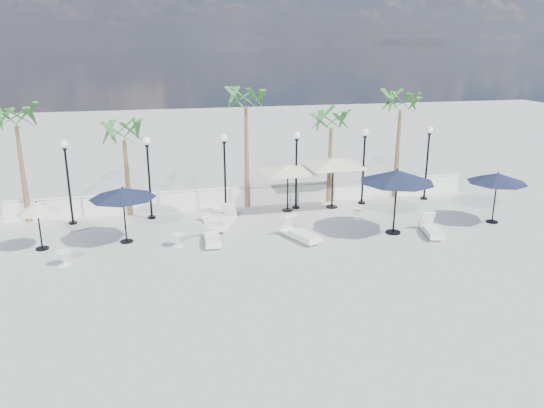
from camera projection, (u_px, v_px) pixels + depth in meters
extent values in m
plane|color=#9E9E99|center=(252.00, 266.00, 19.53)|extent=(100.00, 100.00, 0.00)
cube|color=silver|center=(223.00, 198.00, 26.39)|extent=(26.00, 0.30, 0.90)
cube|color=silver|center=(223.00, 188.00, 26.23)|extent=(26.00, 0.12, 0.08)
cylinder|color=black|center=(73.00, 223.00, 24.05)|extent=(0.36, 0.36, 0.10)
cylinder|color=black|center=(69.00, 187.00, 23.55)|extent=(0.10, 0.10, 3.50)
cylinder|color=black|center=(65.00, 149.00, 23.06)|extent=(0.18, 0.18, 0.10)
sphere|color=white|center=(64.00, 144.00, 23.00)|extent=(0.36, 0.36, 0.36)
cylinder|color=black|center=(152.00, 217.00, 24.81)|extent=(0.36, 0.36, 0.10)
cylinder|color=black|center=(149.00, 182.00, 24.31)|extent=(0.10, 0.10, 3.50)
cylinder|color=black|center=(147.00, 146.00, 23.82)|extent=(0.18, 0.18, 0.10)
sphere|color=white|center=(147.00, 141.00, 23.76)|extent=(0.36, 0.36, 0.36)
cylinder|color=black|center=(226.00, 212.00, 25.57)|extent=(0.36, 0.36, 0.10)
cylinder|color=black|center=(225.00, 178.00, 25.08)|extent=(0.10, 0.10, 3.50)
cylinder|color=black|center=(224.00, 142.00, 24.58)|extent=(0.18, 0.18, 0.10)
sphere|color=white|center=(224.00, 138.00, 24.52)|extent=(0.36, 0.36, 0.36)
cylinder|color=black|center=(296.00, 207.00, 26.33)|extent=(0.36, 0.36, 0.10)
cylinder|color=black|center=(296.00, 174.00, 25.84)|extent=(0.10, 0.10, 3.50)
cylinder|color=black|center=(297.00, 139.00, 25.34)|extent=(0.18, 0.18, 0.10)
sphere|color=white|center=(297.00, 135.00, 25.28)|extent=(0.36, 0.36, 0.36)
cylinder|color=black|center=(362.00, 203.00, 27.09)|extent=(0.36, 0.36, 0.10)
cylinder|color=black|center=(363.00, 170.00, 26.60)|extent=(0.10, 0.10, 3.50)
cylinder|color=black|center=(365.00, 137.00, 26.10)|extent=(0.18, 0.18, 0.10)
sphere|color=white|center=(365.00, 132.00, 26.04)|extent=(0.36, 0.36, 0.36)
cylinder|color=black|center=(424.00, 198.00, 27.86)|extent=(0.36, 0.36, 0.10)
cylinder|color=black|center=(427.00, 167.00, 27.36)|extent=(0.10, 0.10, 3.50)
cylinder|color=black|center=(429.00, 134.00, 26.87)|extent=(0.18, 0.18, 0.10)
sphere|color=white|center=(430.00, 130.00, 26.81)|extent=(0.36, 0.36, 0.36)
cone|color=brown|center=(23.00, 175.00, 23.73)|extent=(0.28, 0.28, 4.40)
cone|color=brown|center=(127.00, 178.00, 24.83)|extent=(0.28, 0.28, 3.60)
cone|color=brown|center=(247.00, 158.00, 25.86)|extent=(0.28, 0.28, 5.00)
cone|color=brown|center=(330.00, 165.00, 26.97)|extent=(0.28, 0.28, 3.80)
cone|color=brown|center=(397.00, 154.00, 27.66)|extent=(0.28, 0.28, 4.60)
cube|color=white|center=(214.00, 221.00, 24.06)|extent=(1.10, 1.66, 0.09)
cube|color=white|center=(216.00, 220.00, 23.86)|extent=(0.87, 1.18, 0.09)
cube|color=white|center=(207.00, 211.00, 24.46)|extent=(0.60, 0.54, 0.49)
cube|color=white|center=(212.00, 239.00, 21.73)|extent=(0.74, 1.92, 0.10)
cube|color=white|center=(213.00, 239.00, 21.45)|extent=(0.66, 1.31, 0.10)
cube|color=white|center=(211.00, 225.00, 22.34)|extent=(0.62, 0.48, 0.59)
cube|color=white|center=(224.00, 223.00, 23.63)|extent=(1.49, 2.15, 0.11)
cube|color=white|center=(222.00, 223.00, 23.34)|extent=(1.17, 1.53, 0.11)
cube|color=white|center=(229.00, 209.00, 24.29)|extent=(0.79, 0.71, 0.64)
cube|color=white|center=(300.00, 236.00, 22.09)|extent=(1.44, 2.17, 0.11)
cube|color=white|center=(305.00, 235.00, 21.84)|extent=(1.14, 1.53, 0.11)
cube|color=white|center=(288.00, 221.00, 22.62)|extent=(0.78, 0.70, 0.64)
cube|color=white|center=(431.00, 231.00, 22.63)|extent=(1.08, 2.00, 0.10)
cube|color=white|center=(433.00, 231.00, 22.35)|extent=(0.89, 1.39, 0.10)
cube|color=white|center=(427.00, 217.00, 23.26)|extent=(0.69, 0.58, 0.59)
cylinder|color=white|center=(65.00, 265.00, 19.57)|extent=(0.45, 0.45, 0.03)
cylinder|color=white|center=(64.00, 258.00, 19.50)|extent=(0.07, 0.07, 0.54)
cylinder|color=white|center=(63.00, 251.00, 19.42)|extent=(0.58, 0.58, 0.03)
cylinder|color=white|center=(178.00, 246.00, 21.39)|extent=(0.43, 0.43, 0.03)
cylinder|color=white|center=(178.00, 240.00, 21.32)|extent=(0.06, 0.06, 0.51)
cylinder|color=white|center=(178.00, 234.00, 21.24)|extent=(0.56, 0.56, 0.03)
cylinder|color=white|center=(358.00, 218.00, 24.81)|extent=(0.34, 0.34, 0.03)
cylinder|color=white|center=(358.00, 214.00, 24.75)|extent=(0.05, 0.05, 0.41)
cylinder|color=white|center=(358.00, 210.00, 24.69)|extent=(0.44, 0.44, 0.03)
cylinder|color=black|center=(127.00, 241.00, 21.85)|extent=(0.52, 0.52, 0.06)
cylinder|color=black|center=(125.00, 216.00, 21.53)|extent=(0.06, 0.06, 2.27)
cone|color=black|center=(123.00, 193.00, 21.25)|extent=(2.69, 2.69, 0.42)
sphere|color=black|center=(122.00, 187.00, 21.18)|extent=(0.07, 0.07, 0.07)
cylinder|color=black|center=(393.00, 232.00, 22.89)|extent=(0.64, 0.64, 0.07)
cylinder|color=black|center=(395.00, 203.00, 22.50)|extent=(0.08, 0.08, 2.74)
cone|color=black|center=(397.00, 176.00, 22.16)|extent=(3.19, 3.19, 0.51)
sphere|color=black|center=(398.00, 170.00, 22.08)|extent=(0.09, 0.09, 0.09)
cylinder|color=black|center=(492.00, 222.00, 24.25)|extent=(0.53, 0.53, 0.06)
cylinder|color=black|center=(495.00, 199.00, 23.92)|extent=(0.07, 0.07, 2.27)
cone|color=black|center=(497.00, 178.00, 23.64)|extent=(2.65, 2.65, 0.43)
sphere|color=black|center=(498.00, 173.00, 23.57)|extent=(0.08, 0.08, 0.08)
cylinder|color=black|center=(287.00, 210.00, 25.95)|extent=(0.51, 0.51, 0.06)
cylinder|color=black|center=(288.00, 188.00, 25.63)|extent=(0.07, 0.07, 2.27)
pyramid|color=#BBB294|center=(288.00, 165.00, 25.29)|extent=(5.02, 5.02, 0.35)
cylinder|color=black|center=(332.00, 207.00, 26.45)|extent=(0.58, 0.58, 0.07)
cylinder|color=black|center=(333.00, 183.00, 26.09)|extent=(0.08, 0.08, 2.50)
pyramid|color=#BBB294|center=(333.00, 158.00, 25.72)|extent=(5.43, 5.43, 0.39)
cylinder|color=black|center=(42.00, 248.00, 21.09)|extent=(0.51, 0.51, 0.05)
cylinder|color=black|center=(40.00, 227.00, 20.82)|extent=(0.06, 0.06, 1.91)
cone|color=#BBB294|center=(37.00, 207.00, 20.59)|extent=(1.63, 1.63, 0.41)
sphere|color=black|center=(36.00, 202.00, 20.53)|extent=(0.07, 0.07, 0.07)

